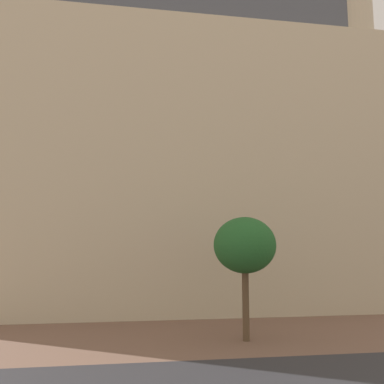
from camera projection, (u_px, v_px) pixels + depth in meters
The scene contains 2 objects.
landmark_building at pixel (174, 149), 30.86m from camera, with size 29.38×12.41×36.75m.
tree_curb_far at pixel (245, 246), 18.66m from camera, with size 2.86×2.86×5.53m.
Camera 1 is at (-1.52, -1.85, 4.09)m, focal length 38.02 mm.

